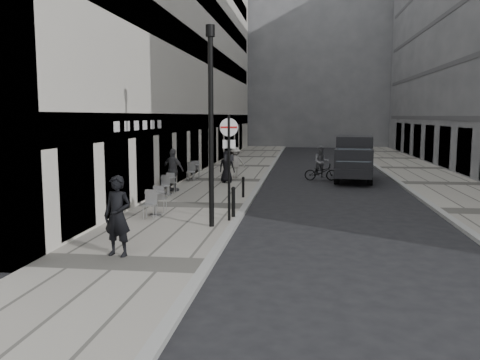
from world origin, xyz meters
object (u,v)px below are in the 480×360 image
object	(u,v)px
walking_man	(118,216)
sign_post	(229,153)
panel_van	(354,156)
lamppost	(211,117)
cyclist	(321,167)

from	to	relation	value
walking_man	sign_post	distance (m)	5.00
sign_post	panel_van	size ratio (longest dim) A/B	0.65
lamppost	panel_van	distance (m)	13.94
lamppost	cyclist	xyz separation A→B (m)	(3.66, 12.48, -2.70)
lamppost	cyclist	size ratio (longest dim) A/B	3.17
panel_van	walking_man	bearing A→B (deg)	-107.37
cyclist	sign_post	bearing A→B (deg)	-110.23
sign_post	lamppost	bearing A→B (deg)	-113.04
cyclist	lamppost	bearing A→B (deg)	-110.81
walking_man	lamppost	world-z (taller)	lamppost
panel_van	cyclist	xyz separation A→B (m)	(-1.75, -0.19, -0.60)
walking_man	cyclist	world-z (taller)	walking_man
panel_van	sign_post	bearing A→B (deg)	-106.95
sign_post	cyclist	size ratio (longest dim) A/B	1.79
sign_post	panel_van	bearing A→B (deg)	67.07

